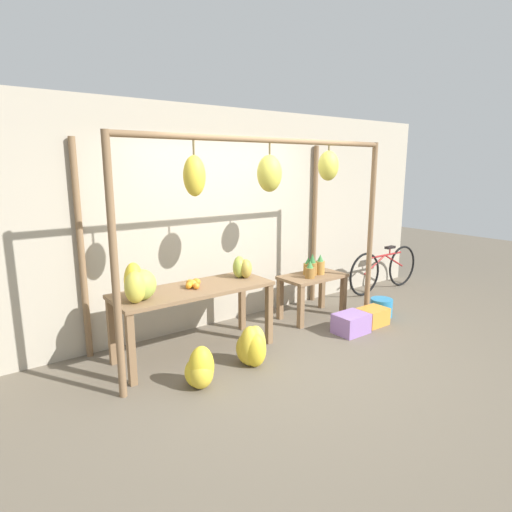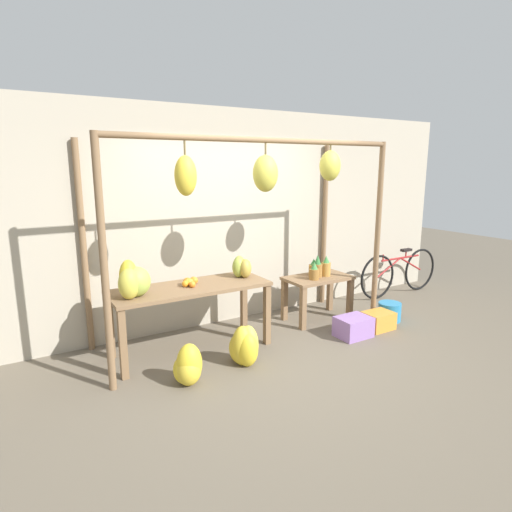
{
  "view_description": "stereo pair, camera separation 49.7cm",
  "coord_description": "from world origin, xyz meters",
  "px_view_note": "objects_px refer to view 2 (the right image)",
  "views": [
    {
      "loc": [
        -2.86,
        -3.26,
        2.08
      ],
      "look_at": [
        0.13,
        0.77,
        1.01
      ],
      "focal_mm": 30.0,
      "sensor_mm": 36.0,
      "label": 1
    },
    {
      "loc": [
        -2.44,
        -3.54,
        2.08
      ],
      "look_at": [
        0.13,
        0.77,
        1.01
      ],
      "focal_mm": 30.0,
      "sensor_mm": 36.0,
      "label": 2
    }
  ],
  "objects_px": {
    "pineapple_cluster": "(318,269)",
    "fruit_crate_purple": "(378,321)",
    "orange_pile": "(189,282)",
    "parked_bicycle": "(399,272)",
    "banana_pile_on_table": "(132,281)",
    "blue_bucket": "(389,312)",
    "papaya_pile": "(241,267)",
    "fruit_crate_white": "(353,327)",
    "banana_pile_ground_left": "(188,368)",
    "banana_pile_ground_right": "(245,347)"
  },
  "relations": [
    {
      "from": "banana_pile_on_table",
      "to": "banana_pile_ground_right",
      "type": "distance_m",
      "value": 1.35
    },
    {
      "from": "banana_pile_ground_right",
      "to": "papaya_pile",
      "type": "height_order",
      "value": "papaya_pile"
    },
    {
      "from": "pineapple_cluster",
      "to": "fruit_crate_purple",
      "type": "xyz_separation_m",
      "value": [
        0.46,
        -0.69,
        -0.61
      ]
    },
    {
      "from": "fruit_crate_white",
      "to": "fruit_crate_purple",
      "type": "height_order",
      "value": "fruit_crate_white"
    },
    {
      "from": "pineapple_cluster",
      "to": "parked_bicycle",
      "type": "distance_m",
      "value": 1.96
    },
    {
      "from": "pineapple_cluster",
      "to": "parked_bicycle",
      "type": "xyz_separation_m",
      "value": [
        1.91,
        0.24,
        -0.35
      ]
    },
    {
      "from": "fruit_crate_white",
      "to": "fruit_crate_purple",
      "type": "xyz_separation_m",
      "value": [
        0.46,
        0.02,
        -0.01
      ]
    },
    {
      "from": "banana_pile_ground_left",
      "to": "parked_bicycle",
      "type": "distance_m",
      "value": 4.23
    },
    {
      "from": "banana_pile_on_table",
      "to": "parked_bicycle",
      "type": "distance_m",
      "value": 4.48
    },
    {
      "from": "banana_pile_ground_left",
      "to": "fruit_crate_white",
      "type": "bearing_deg",
      "value": 1.46
    },
    {
      "from": "fruit_crate_white",
      "to": "parked_bicycle",
      "type": "distance_m",
      "value": 2.14
    },
    {
      "from": "banana_pile_on_table",
      "to": "blue_bucket",
      "type": "xyz_separation_m",
      "value": [
        3.35,
        -0.4,
        -0.81
      ]
    },
    {
      "from": "banana_pile_on_table",
      "to": "banana_pile_ground_left",
      "type": "relative_size",
      "value": 0.99
    },
    {
      "from": "orange_pile",
      "to": "parked_bicycle",
      "type": "xyz_separation_m",
      "value": [
        3.77,
        0.27,
        -0.43
      ]
    },
    {
      "from": "banana_pile_ground_right",
      "to": "orange_pile",
      "type": "bearing_deg",
      "value": 116.97
    },
    {
      "from": "fruit_crate_white",
      "to": "fruit_crate_purple",
      "type": "relative_size",
      "value": 1.11
    },
    {
      "from": "banana_pile_on_table",
      "to": "blue_bucket",
      "type": "height_order",
      "value": "banana_pile_on_table"
    },
    {
      "from": "parked_bicycle",
      "to": "fruit_crate_purple",
      "type": "distance_m",
      "value": 1.74
    },
    {
      "from": "banana_pile_ground_left",
      "to": "blue_bucket",
      "type": "relative_size",
      "value": 1.35
    },
    {
      "from": "banana_pile_ground_left",
      "to": "blue_bucket",
      "type": "bearing_deg",
      "value": 4.21
    },
    {
      "from": "banana_pile_ground_right",
      "to": "fruit_crate_purple",
      "type": "xyz_separation_m",
      "value": [
        1.99,
        -0.0,
        -0.08
      ]
    },
    {
      "from": "banana_pile_ground_right",
      "to": "fruit_crate_purple",
      "type": "relative_size",
      "value": 1.18
    },
    {
      "from": "papaya_pile",
      "to": "fruit_crate_white",
      "type": "bearing_deg",
      "value": -30.53
    },
    {
      "from": "fruit_crate_purple",
      "to": "parked_bicycle",
      "type": "bearing_deg",
      "value": 32.76
    },
    {
      "from": "blue_bucket",
      "to": "parked_bicycle",
      "type": "xyz_separation_m",
      "value": [
        1.08,
        0.79,
        0.25
      ]
    },
    {
      "from": "parked_bicycle",
      "to": "banana_pile_on_table",
      "type": "bearing_deg",
      "value": -175.01
    },
    {
      "from": "banana_pile_on_table",
      "to": "papaya_pile",
      "type": "height_order",
      "value": "banana_pile_on_table"
    },
    {
      "from": "fruit_crate_purple",
      "to": "banana_pile_ground_right",
      "type": "bearing_deg",
      "value": 179.97
    },
    {
      "from": "papaya_pile",
      "to": "fruit_crate_purple",
      "type": "height_order",
      "value": "papaya_pile"
    },
    {
      "from": "pineapple_cluster",
      "to": "papaya_pile",
      "type": "xyz_separation_m",
      "value": [
        -1.19,
        -0.01,
        0.17
      ]
    },
    {
      "from": "banana_pile_on_table",
      "to": "banana_pile_ground_left",
      "type": "height_order",
      "value": "banana_pile_on_table"
    },
    {
      "from": "fruit_crate_white",
      "to": "papaya_pile",
      "type": "relative_size",
      "value": 1.33
    },
    {
      "from": "papaya_pile",
      "to": "parked_bicycle",
      "type": "bearing_deg",
      "value": 4.6
    },
    {
      "from": "orange_pile",
      "to": "parked_bicycle",
      "type": "relative_size",
      "value": 0.12
    },
    {
      "from": "blue_bucket",
      "to": "parked_bicycle",
      "type": "bearing_deg",
      "value": 36.06
    },
    {
      "from": "orange_pile",
      "to": "fruit_crate_white",
      "type": "distance_m",
      "value": 2.1
    },
    {
      "from": "orange_pile",
      "to": "parked_bicycle",
      "type": "distance_m",
      "value": 3.8
    },
    {
      "from": "banana_pile_ground_right",
      "to": "parked_bicycle",
      "type": "xyz_separation_m",
      "value": [
        3.43,
        0.93,
        0.17
      ]
    },
    {
      "from": "pineapple_cluster",
      "to": "blue_bucket",
      "type": "relative_size",
      "value": 1.27
    },
    {
      "from": "pineapple_cluster",
      "to": "papaya_pile",
      "type": "relative_size",
      "value": 1.24
    },
    {
      "from": "banana_pile_ground_left",
      "to": "papaya_pile",
      "type": "xyz_separation_m",
      "value": [
        1.01,
        0.76,
        0.72
      ]
    },
    {
      "from": "blue_bucket",
      "to": "papaya_pile",
      "type": "xyz_separation_m",
      "value": [
        -2.02,
        0.54,
        0.76
      ]
    },
    {
      "from": "orange_pile",
      "to": "banana_pile_ground_right",
      "type": "relative_size",
      "value": 0.48
    },
    {
      "from": "fruit_crate_white",
      "to": "pineapple_cluster",
      "type": "bearing_deg",
      "value": 90.55
    },
    {
      "from": "banana_pile_ground_left",
      "to": "fruit_crate_white",
      "type": "distance_m",
      "value": 2.2
    },
    {
      "from": "orange_pile",
      "to": "fruit_crate_white",
      "type": "xyz_separation_m",
      "value": [
        1.86,
        -0.68,
        -0.68
      ]
    },
    {
      "from": "pineapple_cluster",
      "to": "banana_pile_ground_left",
      "type": "bearing_deg",
      "value": -160.75
    },
    {
      "from": "banana_pile_ground_right",
      "to": "papaya_pile",
      "type": "distance_m",
      "value": 1.02
    },
    {
      "from": "banana_pile_ground_right",
      "to": "fruit_crate_purple",
      "type": "bearing_deg",
      "value": -0.03
    },
    {
      "from": "pineapple_cluster",
      "to": "fruit_crate_white",
      "type": "distance_m",
      "value": 0.92
    }
  ]
}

